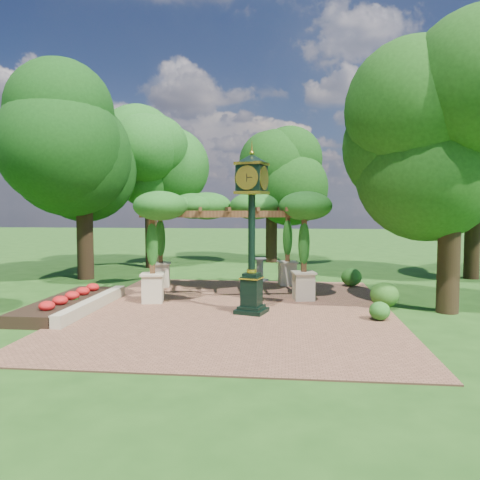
# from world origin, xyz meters

# --- Properties ---
(ground) EXTENTS (120.00, 120.00, 0.00)m
(ground) POSITION_xyz_m (0.00, 0.00, 0.00)
(ground) COLOR #1E4714
(ground) RESTS_ON ground
(brick_plaza) EXTENTS (10.00, 12.00, 0.04)m
(brick_plaza) POSITION_xyz_m (0.00, 1.00, 0.02)
(brick_plaza) COLOR brown
(brick_plaza) RESTS_ON ground
(border_wall) EXTENTS (0.35, 5.00, 0.40)m
(border_wall) POSITION_xyz_m (-4.60, 0.50, 0.20)
(border_wall) COLOR #C6B793
(border_wall) RESTS_ON ground
(flower_bed) EXTENTS (1.50, 5.00, 0.36)m
(flower_bed) POSITION_xyz_m (-5.50, 0.50, 0.18)
(flower_bed) COLOR red
(flower_bed) RESTS_ON ground
(pedestal_clock) EXTENTS (1.24, 1.24, 5.06)m
(pedestal_clock) POSITION_xyz_m (0.57, 0.56, 3.02)
(pedestal_clock) COLOR black
(pedestal_clock) RESTS_ON brick_plaza
(pergola) EXTENTS (6.81, 4.95, 3.90)m
(pergola) POSITION_xyz_m (-0.67, 3.91, 3.20)
(pergola) COLOR beige
(pergola) RESTS_ON brick_plaza
(sundial) EXTENTS (0.75, 0.75, 1.07)m
(sundial) POSITION_xyz_m (0.43, 7.02, 0.47)
(sundial) COLOR gray
(sundial) RESTS_ON ground
(shrub_front) EXTENTS (0.73, 0.73, 0.55)m
(shrub_front) POSITION_xyz_m (4.40, 0.01, 0.31)
(shrub_front) COLOR #24631C
(shrub_front) RESTS_ON brick_plaza
(shrub_mid) EXTENTS (0.94, 0.94, 0.83)m
(shrub_mid) POSITION_xyz_m (4.89, 1.81, 0.46)
(shrub_mid) COLOR #295A19
(shrub_mid) RESTS_ON brick_plaza
(shrub_back) EXTENTS (1.11, 1.11, 0.76)m
(shrub_back) POSITION_xyz_m (4.36, 5.98, 0.42)
(shrub_back) COLOR #225719
(shrub_back) RESTS_ON brick_plaza
(tree_west_near) EXTENTS (5.21, 5.21, 9.06)m
(tree_west_near) POSITION_xyz_m (-7.76, 7.00, 6.22)
(tree_west_near) COLOR #332114
(tree_west_near) RESTS_ON ground
(tree_west_far) EXTENTS (4.32, 4.32, 8.27)m
(tree_west_far) POSITION_xyz_m (-5.89, 11.35, 5.67)
(tree_west_far) COLOR #322113
(tree_west_far) RESTS_ON ground
(tree_north) EXTENTS (4.53, 4.53, 7.92)m
(tree_north) POSITION_xyz_m (0.66, 14.66, 5.44)
(tree_north) COLOR #342114
(tree_north) RESTS_ON ground
(tree_east_far) EXTENTS (5.19, 5.19, 9.05)m
(tree_east_far) POSITION_xyz_m (10.29, 8.97, 6.23)
(tree_east_far) COLOR black
(tree_east_far) RESTS_ON ground
(tree_east_near) EXTENTS (4.57, 4.57, 8.36)m
(tree_east_near) POSITION_xyz_m (6.77, 1.42, 5.74)
(tree_east_near) COLOR #342514
(tree_east_near) RESTS_ON ground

